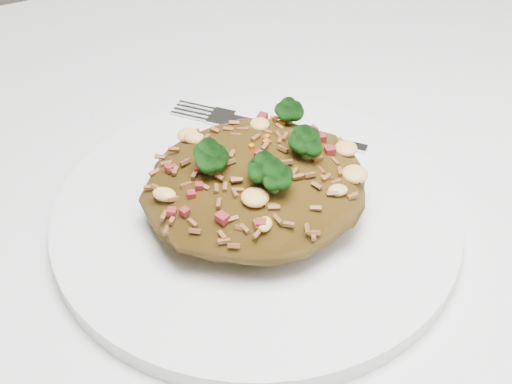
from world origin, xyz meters
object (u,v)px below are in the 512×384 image
dining_table (204,306)px  plate (256,215)px  fried_rice (257,176)px  fork (277,129)px

dining_table → plate: (0.04, -0.02, 0.10)m
fried_rice → fork: fried_rice is taller
dining_table → fork: size_ratio=9.53×
plate → fried_rice: fried_rice is taller
plate → fork: size_ratio=2.26×
dining_table → fried_rice: (0.04, -0.02, 0.13)m
plate → dining_table: bearing=156.7°
dining_table → fork: bearing=32.8°
fried_rice → fork: 0.10m
fried_rice → fork: (0.05, 0.08, -0.03)m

